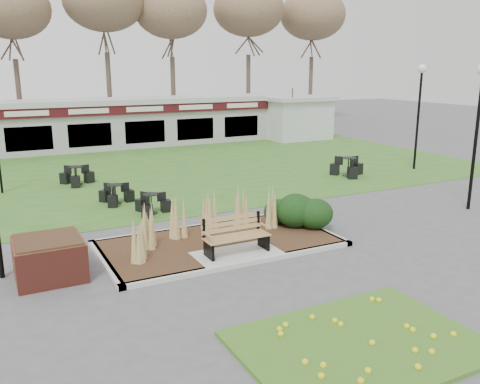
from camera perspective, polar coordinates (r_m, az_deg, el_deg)
name	(u,v)px	position (r m, az deg, el deg)	size (l,w,h in m)	color
ground	(240,260)	(12.95, -0.04, -7.60)	(100.00, 100.00, 0.00)	#515154
lawn	(120,173)	(23.85, -13.30, 2.06)	(34.00, 16.00, 0.02)	#2B6B21
flower_bed	(360,342)	(9.46, 13.29, -16.11)	(4.20, 3.00, 0.16)	#2F611B
planting_bed	(258,224)	(14.52, 2.01, -3.67)	(6.75, 3.40, 1.27)	#372116
park_bench	(235,235)	(12.95, -0.55, -4.81)	(1.70, 0.66, 0.93)	#A17B49
brick_planter	(49,258)	(12.52, -20.64, -6.96)	(1.50, 1.50, 0.95)	maroon
food_pavilion	(85,124)	(31.35, -17.06, 7.30)	(24.60, 3.40, 2.90)	#9B9B9E
service_hut	(296,117)	(34.59, 6.36, 8.34)	(4.40, 3.40, 2.83)	silver
tree_backdrop	(55,13)	(39.28, -20.06, 18.37)	(47.24, 5.24, 10.36)	#47382B
lamp_post_near_right	(480,105)	(18.54, 25.32, 8.87)	(0.40, 0.40, 4.86)	black
lamp_post_far_right	(420,94)	(25.16, 19.57, 10.37)	(0.40, 0.40, 4.86)	black
bistro_set_a	(151,207)	(17.04, -9.92, -1.65)	(1.12, 1.25, 0.66)	black
bistro_set_b	(77,179)	(21.95, -17.86, 1.45)	(1.37, 1.37, 0.75)	black
bistro_set_c	(116,197)	(18.54, -13.79, -0.56)	(1.17, 1.28, 0.68)	black
bistro_set_d	(348,170)	(23.07, 12.04, 2.46)	(1.45, 1.54, 0.83)	black
patio_umbrella	(292,119)	(32.90, 5.83, 8.13)	(1.88, 1.92, 2.34)	black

